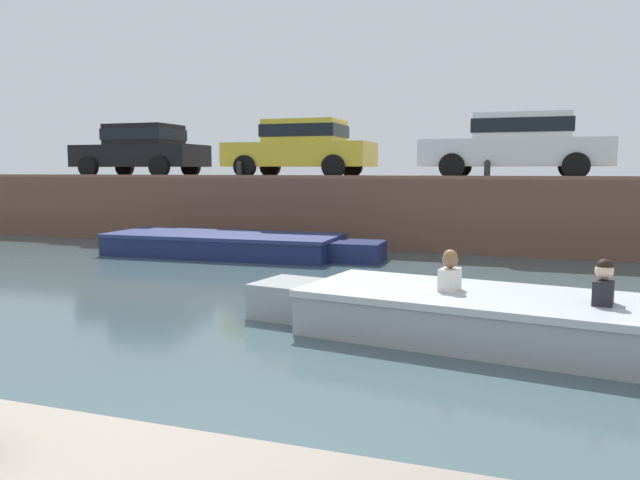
{
  "coord_description": "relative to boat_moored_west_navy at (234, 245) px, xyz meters",
  "views": [
    {
      "loc": [
        1.86,
        -2.18,
        1.96
      ],
      "look_at": [
        -0.44,
        4.34,
        1.18
      ],
      "focal_mm": 35.0,
      "sensor_mm": 36.0,
      "label": 1
    }
  ],
  "objects": [
    {
      "name": "boat_moored_west_navy",
      "position": [
        0.0,
        0.0,
        0.0
      ],
      "size": [
        6.45,
        2.2,
        0.5
      ],
      "color": "navy",
      "rests_on": "ground"
    },
    {
      "name": "car_leftmost_black",
      "position": [
        -4.67,
        3.21,
        2.34
      ],
      "size": [
        3.87,
        2.0,
        1.54
      ],
      "color": "black",
      "rests_on": "far_quay_wall"
    },
    {
      "name": "car_centre_white",
      "position": [
        5.99,
        3.21,
        2.34
      ],
      "size": [
        4.4,
        2.08,
        1.54
      ],
      "color": "white",
      "rests_on": "far_quay_wall"
    },
    {
      "name": "motorboat_passing",
      "position": [
        6.08,
        -5.43,
        0.03
      ],
      "size": [
        5.86,
        2.44,
        1.03
      ],
      "color": "#93999E",
      "rests_on": "ground"
    },
    {
      "name": "ground_plane",
      "position": [
        4.71,
        -4.31,
        -0.25
      ],
      "size": [
        400.0,
        400.0,
        0.0
      ],
      "primitive_type": "plane",
      "color": "#3D5156"
    },
    {
      "name": "far_wall_coping",
      "position": [
        4.71,
        2.01,
        1.53
      ],
      "size": [
        60.0,
        0.24,
        0.08
      ],
      "primitive_type": "cube",
      "color": "brown",
      "rests_on": "far_quay_wall"
    },
    {
      "name": "far_quay_wall",
      "position": [
        4.71,
        4.89,
        0.62
      ],
      "size": [
        60.0,
        6.0,
        1.74
      ],
      "primitive_type": "cube",
      "color": "brown",
      "rests_on": "ground"
    },
    {
      "name": "car_left_inner_yellow",
      "position": [
        0.43,
        3.21,
        2.34
      ],
      "size": [
        4.0,
        1.98,
        1.54
      ],
      "color": "yellow",
      "rests_on": "far_quay_wall"
    },
    {
      "name": "mooring_bollard_west",
      "position": [
        -0.91,
        2.14,
        1.73
      ],
      "size": [
        0.15,
        0.15,
        0.45
      ],
      "color": "#2D2B28",
      "rests_on": "far_quay_wall"
    },
    {
      "name": "mooring_bollard_mid",
      "position": [
        5.41,
        2.14,
        1.73
      ],
      "size": [
        0.15,
        0.15,
        0.45
      ],
      "color": "#2D2B28",
      "rests_on": "far_quay_wall"
    }
  ]
}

